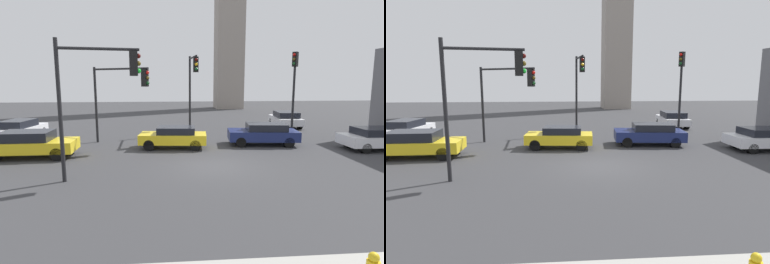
% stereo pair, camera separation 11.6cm
% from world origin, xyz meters
% --- Properties ---
extents(ground_plane, '(91.06, 91.06, 0.00)m').
position_xyz_m(ground_plane, '(0.00, 0.00, 0.00)').
color(ground_plane, '#38383A').
extents(traffic_light_0, '(0.47, 0.46, 6.00)m').
position_xyz_m(traffic_light_0, '(6.70, 6.97, 4.13)').
color(traffic_light_0, black).
rests_on(traffic_light_0, ground_plane).
extents(traffic_light_1, '(3.25, 0.73, 5.70)m').
position_xyz_m(traffic_light_1, '(-5.02, -1.57, 3.96)').
color(traffic_light_1, black).
rests_on(traffic_light_1, ground_plane).
extents(traffic_light_2, '(0.41, 3.37, 5.83)m').
position_xyz_m(traffic_light_2, '(-0.31, 8.06, 4.17)').
color(traffic_light_2, black).
rests_on(traffic_light_2, ground_plane).
extents(traffic_light_3, '(3.69, 2.61, 4.91)m').
position_xyz_m(traffic_light_3, '(-5.06, 5.34, 3.62)').
color(traffic_light_3, black).
rests_on(traffic_light_3, ground_plane).
extents(car_0, '(2.35, 4.52, 1.35)m').
position_xyz_m(car_0, '(-12.44, 8.23, 0.71)').
color(car_0, silver).
rests_on(car_0, ground_plane).
extents(car_1, '(4.52, 2.06, 1.43)m').
position_xyz_m(car_1, '(-9.41, 2.52, 0.76)').
color(car_1, yellow).
rests_on(car_1, ground_plane).
extents(car_2, '(4.15, 2.13, 1.32)m').
position_xyz_m(car_2, '(-1.76, 4.24, 0.71)').
color(car_2, yellow).
rests_on(car_2, ground_plane).
extents(car_3, '(4.52, 2.44, 1.37)m').
position_xyz_m(car_3, '(3.96, 4.79, 0.73)').
color(car_3, navy).
rests_on(car_3, ground_plane).
extents(car_4, '(4.66, 2.11, 1.31)m').
position_xyz_m(car_4, '(10.47, 2.81, 0.70)').
color(car_4, silver).
rests_on(car_4, ground_plane).
extents(car_5, '(2.41, 4.55, 1.34)m').
position_xyz_m(car_5, '(8.34, 12.38, 0.70)').
color(car_5, silver).
rests_on(car_5, ground_plane).
extents(skyline_tower, '(3.77, 3.77, 30.04)m').
position_xyz_m(skyline_tower, '(6.89, 30.99, 15.02)').
color(skyline_tower, gray).
rests_on(skyline_tower, ground_plane).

